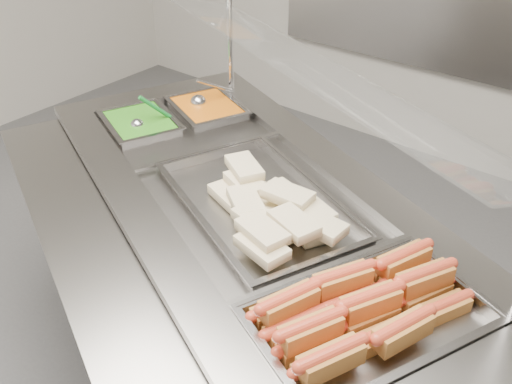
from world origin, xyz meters
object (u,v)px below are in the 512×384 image
Objects in this scene: steam_counter at (249,293)px; ladle at (200,102)px; pan_wraps at (258,206)px; sneeze_guard at (312,70)px; serving_spoon at (141,122)px; pan_hotdogs at (368,327)px.

steam_counter is 0.84m from ladle.
ladle is (-0.64, 0.41, 0.03)m from pan_wraps.
serving_spoon is (-0.71, -0.10, -0.36)m from sneeze_guard.
ladle reaches higher than steam_counter.
sneeze_guard is at bearing -15.48° from ladle.
steam_counter is at bearing 157.20° from pan_hotdogs.
serving_spoon is (-0.63, 0.10, 0.46)m from steam_counter.
pan_wraps is (0.06, -0.02, 0.42)m from steam_counter.
serving_spoon is (-0.68, 0.12, 0.04)m from pan_wraps.
steam_counter is 0.78m from serving_spoon.
serving_spoon is at bearing -98.79° from ladle.
sneeze_guard is 0.80m from serving_spoon.
sneeze_guard is at bearing 67.20° from steam_counter.
serving_spoon reaches higher than pan_wraps.
sneeze_guard reaches higher than serving_spoon.
steam_counter is 0.75m from pan_hotdogs.
steam_counter is at bearing -9.10° from serving_spoon.
ladle is 1.15× the size of serving_spoon.
pan_wraps is 4.79× the size of serving_spoon.
sneeze_guard reaches higher than pan_hotdogs.
sneeze_guard is at bearing 82.55° from pan_wraps.
steam_counter is 0.43m from pan_wraps.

